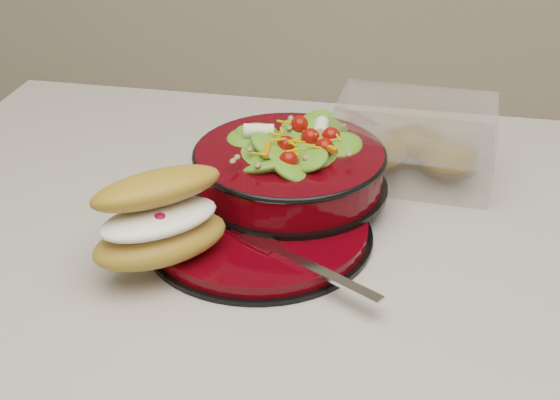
% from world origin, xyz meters
% --- Properties ---
extents(dinner_plate, '(0.26, 0.26, 0.02)m').
position_xyz_m(dinner_plate, '(-0.13, -0.03, 0.91)').
color(dinner_plate, black).
rests_on(dinner_plate, island_counter).
extents(salad_bowl, '(0.24, 0.24, 0.10)m').
position_xyz_m(salad_bowl, '(-0.12, 0.05, 0.96)').
color(salad_bowl, black).
rests_on(salad_bowl, dinner_plate).
extents(croissant, '(0.16, 0.17, 0.09)m').
position_xyz_m(croissant, '(-0.22, -0.11, 0.96)').
color(croissant, '#A16F31').
rests_on(croissant, dinner_plate).
extents(fork, '(0.17, 0.11, 0.00)m').
position_xyz_m(fork, '(-0.07, -0.10, 0.92)').
color(fork, silver).
rests_on(fork, dinner_plate).
extents(pastry_box, '(0.20, 0.15, 0.09)m').
position_xyz_m(pastry_box, '(0.03, 0.16, 0.94)').
color(pastry_box, white).
rests_on(pastry_box, island_counter).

